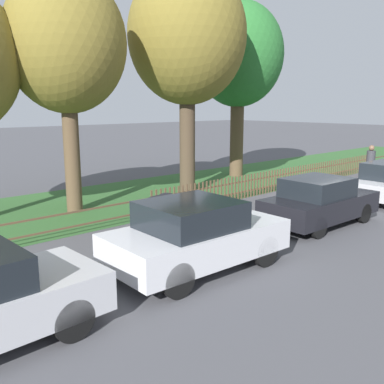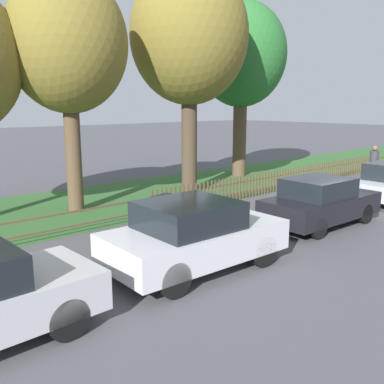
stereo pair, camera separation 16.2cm
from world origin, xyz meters
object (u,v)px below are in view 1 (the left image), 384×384
pedestrian_near_fence (370,163)px  tree_far_left (238,56)px  tree_behind_motorcycle (66,45)px  covered_motorcycle (159,211)px  tree_mid_park (187,37)px  parked_car_navy_estate (319,201)px  parked_car_black_saloon (196,235)px

pedestrian_near_fence → tree_far_left: bearing=171.7°
tree_behind_motorcycle → pedestrian_near_fence: 12.94m
covered_motorcycle → tree_far_left: size_ratio=0.23×
tree_behind_motorcycle → tree_mid_park: 4.77m
pedestrian_near_fence → tree_mid_park: bearing=-151.3°
parked_car_navy_estate → covered_motorcycle: bearing=150.8°
parked_car_navy_estate → tree_mid_park: (0.26, 5.98, 5.17)m
pedestrian_near_fence → covered_motorcycle: bearing=-122.6°
parked_car_black_saloon → tree_far_left: 13.25m
covered_motorcycle → tree_mid_park: (4.21, 3.57, 5.22)m
parked_car_navy_estate → tree_far_left: size_ratio=0.47×
covered_motorcycle → parked_car_black_saloon: bearing=-116.3°
tree_behind_motorcycle → pedestrian_near_fence: size_ratio=4.21×
covered_motorcycle → parked_car_navy_estate: bearing=-36.0°
covered_motorcycle → pedestrian_near_fence: bearing=-7.8°
covered_motorcycle → pedestrian_near_fence: size_ratio=1.07×
parked_car_navy_estate → tree_mid_park: size_ratio=0.45×
tree_far_left → pedestrian_near_fence: size_ratio=4.63×
tree_behind_motorcycle → pedestrian_near_fence: bearing=-21.1°
pedestrian_near_fence → tree_behind_motorcycle: bearing=-140.5°
covered_motorcycle → tree_mid_park: 7.60m
tree_mid_park → tree_far_left: size_ratio=1.04×
parked_car_navy_estate → tree_far_left: (4.77, 7.46, 4.94)m
covered_motorcycle → pedestrian_near_fence: 10.93m
parked_car_navy_estate → covered_motorcycle: size_ratio=2.04×
tree_behind_motorcycle → tree_far_left: tree_far_left is taller
tree_far_left → pedestrian_near_fence: bearing=-68.8°
parked_car_black_saloon → parked_car_navy_estate: 4.95m
tree_behind_motorcycle → tree_far_left: 9.32m
parked_car_navy_estate → pedestrian_near_fence: 7.20m
parked_car_navy_estate → pedestrian_near_fence: bearing=16.7°
tree_behind_motorcycle → tree_far_left: size_ratio=0.91×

